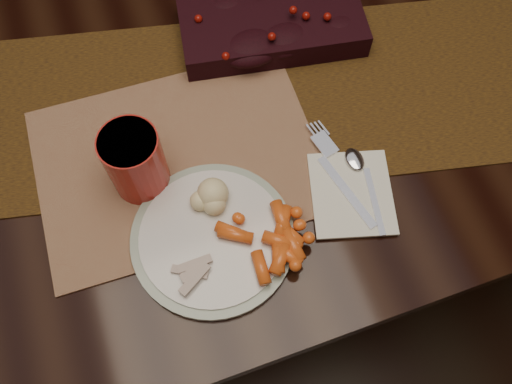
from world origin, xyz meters
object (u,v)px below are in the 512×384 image
object	(u,v)px
dinner_plate	(213,237)
napkin	(352,193)
mashed_potatoes	(206,195)
red_cup	(135,162)
baby_carrots	(264,241)
turkey_shreds	(195,270)
dining_table	(209,170)
placemat_main	(178,160)
centerpiece	(271,21)

from	to	relation	value
dinner_plate	napkin	size ratio (longest dim) A/B	1.70
mashed_potatoes	napkin	size ratio (longest dim) A/B	0.56
napkin	red_cup	xyz separation A→B (m)	(-0.30, 0.13, 0.06)
baby_carrots	turkey_shreds	xyz separation A→B (m)	(-0.11, -0.01, -0.00)
mashed_potatoes	dining_table	bearing A→B (deg)	78.71
mashed_potatoes	red_cup	distance (m)	0.11
dining_table	turkey_shreds	bearing A→B (deg)	-105.58
dining_table	baby_carrots	distance (m)	0.53
dining_table	turkey_shreds	world-z (taller)	turkey_shreds
placemat_main	baby_carrots	distance (m)	0.20
placemat_main	mashed_potatoes	size ratio (longest dim) A/B	5.51
turkey_shreds	red_cup	xyz separation A→B (m)	(-0.03, 0.17, 0.04)
mashed_potatoes	red_cup	world-z (taller)	red_cup
baby_carrots	turkey_shreds	distance (m)	0.11
centerpiece	red_cup	distance (m)	0.36
dinner_plate	red_cup	size ratio (longest dim) A/B	2.04
dinner_plate	mashed_potatoes	size ratio (longest dim) A/B	3.03
dining_table	turkey_shreds	xyz separation A→B (m)	(-0.10, -0.35, 0.40)
turkey_shreds	napkin	world-z (taller)	turkey_shreds
mashed_potatoes	napkin	world-z (taller)	mashed_potatoes
placemat_main	baby_carrots	world-z (taller)	baby_carrots
mashed_potatoes	turkey_shreds	bearing A→B (deg)	-115.58
dinner_plate	mashed_potatoes	world-z (taller)	mashed_potatoes
baby_carrots	red_cup	world-z (taller)	red_cup
placemat_main	mashed_potatoes	distance (m)	0.10
placemat_main	turkey_shreds	world-z (taller)	turkey_shreds
baby_carrots	turkey_shreds	bearing A→B (deg)	-176.15
dining_table	centerpiece	bearing A→B (deg)	11.74
centerpiece	mashed_potatoes	bearing A→B (deg)	-126.13
placemat_main	dinner_plate	bearing A→B (deg)	-83.63
placemat_main	dinner_plate	world-z (taller)	dinner_plate
turkey_shreds	red_cup	world-z (taller)	red_cup
dining_table	mashed_potatoes	size ratio (longest dim) A/B	22.40
dining_table	placemat_main	bearing A→B (deg)	-114.11
dining_table	napkin	bearing A→B (deg)	-61.77
placemat_main	turkey_shreds	bearing A→B (deg)	-96.27
centerpiece	dinner_plate	world-z (taller)	centerpiece
centerpiece	red_cup	bearing A→B (deg)	-144.22
dinner_plate	red_cup	bearing A→B (deg)	119.42
napkin	dinner_plate	bearing A→B (deg)	-164.30
centerpiece	mashed_potatoes	xyz separation A→B (m)	(-0.21, -0.28, 0.01)
mashed_potatoes	napkin	bearing A→B (deg)	-14.70
placemat_main	baby_carrots	xyz separation A→B (m)	(0.08, -0.18, 0.03)
mashed_potatoes	placemat_main	bearing A→B (deg)	103.10
red_cup	baby_carrots	bearing A→B (deg)	-49.87
dining_table	red_cup	size ratio (longest dim) A/B	15.06
centerpiece	turkey_shreds	world-z (taller)	centerpiece
dining_table	baby_carrots	xyz separation A→B (m)	(0.01, -0.34, 0.40)
dining_table	placemat_main	world-z (taller)	placemat_main
centerpiece	baby_carrots	bearing A→B (deg)	-111.55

